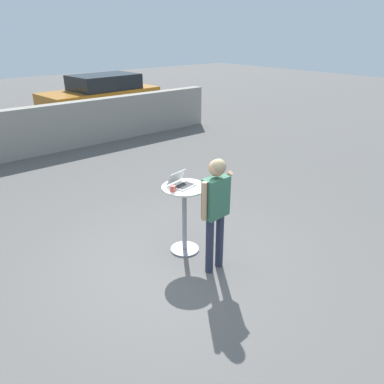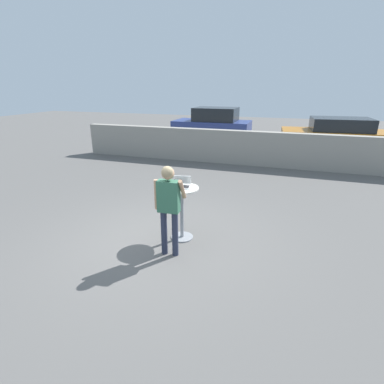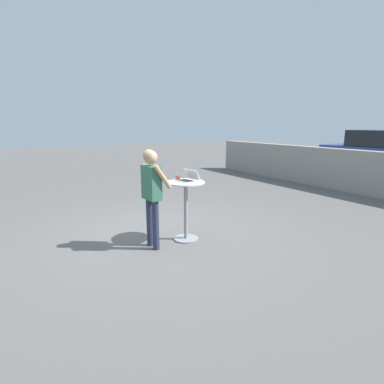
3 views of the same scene
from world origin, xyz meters
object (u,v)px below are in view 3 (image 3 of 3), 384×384
(laptop, at_px, (188,179))
(coffee_mug, at_px, (178,177))
(parked_car_near_street, at_px, (376,151))
(standing_person, at_px, (152,187))
(cafe_table, at_px, (186,203))

(laptop, xyz_separation_m, coffee_mug, (-0.22, -0.08, -0.00))
(parked_car_near_street, bearing_deg, standing_person, -79.14)
(laptop, bearing_deg, parked_car_near_street, 101.47)
(cafe_table, distance_m, coffee_mug, 0.48)
(coffee_mug, relative_size, parked_car_near_street, 0.03)
(cafe_table, relative_size, standing_person, 0.64)
(standing_person, bearing_deg, laptop, 91.36)
(cafe_table, bearing_deg, laptop, 101.55)
(coffee_mug, relative_size, standing_person, 0.07)
(cafe_table, distance_m, parked_car_near_street, 10.90)
(standing_person, distance_m, parked_car_near_street, 11.53)
(cafe_table, xyz_separation_m, coffee_mug, (-0.23, -0.03, 0.42))
(parked_car_near_street, bearing_deg, coffee_mug, -79.74)
(cafe_table, relative_size, laptop, 2.81)
(standing_person, bearing_deg, coffee_mug, 110.73)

